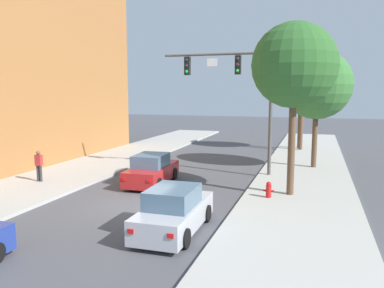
{
  "coord_description": "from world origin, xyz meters",
  "views": [
    {
      "loc": [
        7.07,
        -14.62,
        4.85
      ],
      "look_at": [
        0.64,
        5.24,
        2.0
      ],
      "focal_mm": 36.15,
      "sensor_mm": 36.0,
      "label": 1
    }
  ],
  "objects_px": {
    "street_tree_nearest": "(294,66)",
    "street_tree_second": "(317,85)",
    "car_following_silver": "(174,212)",
    "car_lead_red": "(152,170)",
    "traffic_signal_mast": "(239,83)",
    "pedestrian_sidewalk_left_walker": "(39,164)",
    "street_tree_farthest": "(301,87)",
    "fire_hydrant": "(269,190)",
    "street_tree_third": "(303,75)"
  },
  "relations": [
    {
      "from": "traffic_signal_mast",
      "to": "pedestrian_sidewalk_left_walker",
      "type": "distance_m",
      "value": 11.74
    },
    {
      "from": "car_lead_red",
      "to": "street_tree_second",
      "type": "height_order",
      "value": "street_tree_second"
    },
    {
      "from": "pedestrian_sidewalk_left_walker",
      "to": "street_tree_third",
      "type": "xyz_separation_m",
      "value": [
        12.57,
        15.91,
        5.09
      ]
    },
    {
      "from": "car_lead_red",
      "to": "street_tree_farthest",
      "type": "relative_size",
      "value": 0.66
    },
    {
      "from": "pedestrian_sidewalk_left_walker",
      "to": "car_following_silver",
      "type": "bearing_deg",
      "value": -25.31
    },
    {
      "from": "fire_hydrant",
      "to": "street_tree_nearest",
      "type": "bearing_deg",
      "value": 44.42
    },
    {
      "from": "car_following_silver",
      "to": "pedestrian_sidewalk_left_walker",
      "type": "height_order",
      "value": "pedestrian_sidewalk_left_walker"
    },
    {
      "from": "car_following_silver",
      "to": "traffic_signal_mast",
      "type": "bearing_deg",
      "value": 88.15
    },
    {
      "from": "car_following_silver",
      "to": "fire_hydrant",
      "type": "bearing_deg",
      "value": 61.54
    },
    {
      "from": "street_tree_second",
      "to": "street_tree_third",
      "type": "bearing_deg",
      "value": 98.58
    },
    {
      "from": "street_tree_second",
      "to": "street_tree_third",
      "type": "relative_size",
      "value": 0.94
    },
    {
      "from": "pedestrian_sidewalk_left_walker",
      "to": "street_tree_second",
      "type": "distance_m",
      "value": 16.66
    },
    {
      "from": "car_lead_red",
      "to": "fire_hydrant",
      "type": "distance_m",
      "value": 6.38
    },
    {
      "from": "street_tree_third",
      "to": "street_tree_farthest",
      "type": "height_order",
      "value": "street_tree_third"
    },
    {
      "from": "street_tree_nearest",
      "to": "street_tree_farthest",
      "type": "distance_m",
      "value": 15.3
    },
    {
      "from": "street_tree_third",
      "to": "street_tree_second",
      "type": "bearing_deg",
      "value": -81.42
    },
    {
      "from": "fire_hydrant",
      "to": "street_tree_nearest",
      "type": "height_order",
      "value": "street_tree_nearest"
    },
    {
      "from": "pedestrian_sidewalk_left_walker",
      "to": "street_tree_nearest",
      "type": "distance_m",
      "value": 13.71
    },
    {
      "from": "car_following_silver",
      "to": "street_tree_farthest",
      "type": "height_order",
      "value": "street_tree_farthest"
    },
    {
      "from": "street_tree_nearest",
      "to": "street_tree_second",
      "type": "height_order",
      "value": "street_tree_nearest"
    },
    {
      "from": "car_following_silver",
      "to": "street_tree_nearest",
      "type": "relative_size",
      "value": 0.55
    },
    {
      "from": "car_following_silver",
      "to": "street_tree_third",
      "type": "relative_size",
      "value": 0.55
    },
    {
      "from": "pedestrian_sidewalk_left_walker",
      "to": "fire_hydrant",
      "type": "xyz_separation_m",
      "value": [
        11.85,
        0.56,
        -0.56
      ]
    },
    {
      "from": "street_tree_second",
      "to": "car_following_silver",
      "type": "bearing_deg",
      "value": -109.23
    },
    {
      "from": "traffic_signal_mast",
      "to": "pedestrian_sidewalk_left_walker",
      "type": "bearing_deg",
      "value": -150.4
    },
    {
      "from": "fire_hydrant",
      "to": "traffic_signal_mast",
      "type": "bearing_deg",
      "value": 115.82
    },
    {
      "from": "fire_hydrant",
      "to": "street_tree_second",
      "type": "distance_m",
      "value": 9.46
    },
    {
      "from": "pedestrian_sidewalk_left_walker",
      "to": "street_tree_second",
      "type": "xyz_separation_m",
      "value": [
        13.69,
        8.53,
        4.18
      ]
    },
    {
      "from": "street_tree_farthest",
      "to": "pedestrian_sidewalk_left_walker",
      "type": "bearing_deg",
      "value": -126.71
    },
    {
      "from": "traffic_signal_mast",
      "to": "car_lead_red",
      "type": "height_order",
      "value": "traffic_signal_mast"
    },
    {
      "from": "car_lead_red",
      "to": "fire_hydrant",
      "type": "relative_size",
      "value": 6.0
    },
    {
      "from": "traffic_signal_mast",
      "to": "pedestrian_sidewalk_left_walker",
      "type": "xyz_separation_m",
      "value": [
        -9.51,
        -5.4,
        -4.27
      ]
    },
    {
      "from": "pedestrian_sidewalk_left_walker",
      "to": "fire_hydrant",
      "type": "bearing_deg",
      "value": 2.7
    },
    {
      "from": "fire_hydrant",
      "to": "street_tree_second",
      "type": "bearing_deg",
      "value": 77.05
    },
    {
      "from": "street_tree_second",
      "to": "street_tree_farthest",
      "type": "xyz_separation_m",
      "value": [
        -1.24,
        8.16,
        -0.06
      ]
    },
    {
      "from": "car_lead_red",
      "to": "street_tree_farthest",
      "type": "height_order",
      "value": "street_tree_farthest"
    },
    {
      "from": "traffic_signal_mast",
      "to": "fire_hydrant",
      "type": "xyz_separation_m",
      "value": [
        2.34,
        -4.84,
        -4.83
      ]
    },
    {
      "from": "car_lead_red",
      "to": "street_tree_nearest",
      "type": "bearing_deg",
      "value": -3.59
    },
    {
      "from": "pedestrian_sidewalk_left_walker",
      "to": "street_tree_farthest",
      "type": "relative_size",
      "value": 0.25
    },
    {
      "from": "car_lead_red",
      "to": "street_tree_third",
      "type": "height_order",
      "value": "street_tree_third"
    },
    {
      "from": "car_lead_red",
      "to": "car_following_silver",
      "type": "xyz_separation_m",
      "value": [
        3.59,
        -6.21,
        0.0
      ]
    },
    {
      "from": "car_lead_red",
      "to": "car_following_silver",
      "type": "distance_m",
      "value": 7.17
    },
    {
      "from": "street_tree_nearest",
      "to": "fire_hydrant",
      "type": "bearing_deg",
      "value": -135.58
    },
    {
      "from": "fire_hydrant",
      "to": "street_tree_second",
      "type": "height_order",
      "value": "street_tree_second"
    },
    {
      "from": "car_lead_red",
      "to": "traffic_signal_mast",
      "type": "bearing_deg",
      "value": 42.22
    },
    {
      "from": "traffic_signal_mast",
      "to": "street_tree_third",
      "type": "relative_size",
      "value": 0.97
    },
    {
      "from": "traffic_signal_mast",
      "to": "street_tree_farthest",
      "type": "height_order",
      "value": "traffic_signal_mast"
    },
    {
      "from": "car_following_silver",
      "to": "street_tree_second",
      "type": "relative_size",
      "value": 0.59
    },
    {
      "from": "pedestrian_sidewalk_left_walker",
      "to": "fire_hydrant",
      "type": "relative_size",
      "value": 2.28
    },
    {
      "from": "car_following_silver",
      "to": "street_tree_nearest",
      "type": "height_order",
      "value": "street_tree_nearest"
    }
  ]
}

